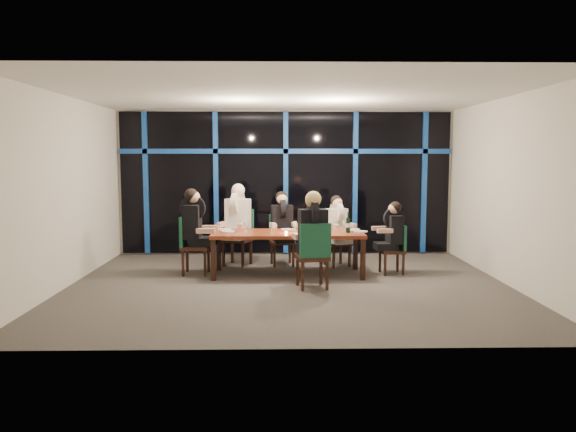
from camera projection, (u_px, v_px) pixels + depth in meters
The scene contains 29 objects.
room at pixel (289, 158), 8.75m from camera, with size 7.04×7.00×3.02m.
window_wall at pixel (286, 181), 11.72m from camera, with size 6.86×0.43×2.94m.
dining_table at pixel (288, 236), 9.69m from camera, with size 2.60×1.00×0.75m.
chair_far_left at pixel (239, 234), 10.64m from camera, with size 0.63×0.63×1.05m.
chair_far_mid at pixel (281, 237), 10.65m from camera, with size 0.51×0.51×0.95m.
chair_far_right at pixel (335, 239), 10.58m from camera, with size 0.55×0.55×0.90m.
chair_end_left at pixel (190, 242), 9.76m from camera, with size 0.49×0.49×1.02m.
chair_end_right at pixel (396, 246), 9.80m from camera, with size 0.44×0.44×0.87m.
chair_near_mid at pixel (313, 252), 8.65m from camera, with size 0.55×0.55×1.04m.
diner_far_left at pixel (237, 213), 10.51m from camera, with size 0.64×0.72×1.02m.
diner_far_mid at pixel (282, 217), 10.53m from camera, with size 0.51×0.63×0.93m.
diner_far_right at pixel (337, 220), 10.47m from camera, with size 0.56×0.62×0.88m.
diner_end_left at pixel (195, 219), 9.71m from camera, with size 0.64×0.52×1.00m.
diner_end_right at pixel (392, 227), 9.76m from camera, with size 0.56×0.45×0.84m.
diner_near_mid at pixel (312, 225), 8.69m from camera, with size 0.56×0.68×1.01m.
plate_far_left at pixel (224, 229), 10.01m from camera, with size 0.24×0.24×0.01m, color white.
plate_far_mid at pixel (288, 229), 10.00m from camera, with size 0.24×0.24×0.01m, color white.
plate_far_right at pixel (353, 229), 9.97m from camera, with size 0.24×0.24×0.01m, color white.
plate_end_left at pixel (228, 231), 9.73m from camera, with size 0.24×0.24×0.01m, color white.
plate_end_right at pixel (361, 231), 9.70m from camera, with size 0.24×0.24×0.01m, color white.
plate_near_mid at pixel (304, 235), 9.27m from camera, with size 0.24×0.24×0.01m, color white.
wine_bottle at pixel (348, 225), 9.60m from camera, with size 0.08×0.08×0.35m.
water_pitcher at pixel (329, 228), 9.51m from camera, with size 0.12×0.11×0.20m.
tea_light at pixel (286, 232), 9.56m from camera, with size 0.04×0.04×0.03m, color #FFAB4C.
wine_glass_a at pixel (271, 226), 9.47m from camera, with size 0.07×0.07×0.18m.
wine_glass_b at pixel (295, 224), 9.84m from camera, with size 0.06×0.06×0.17m.
wine_glass_c at pixel (311, 225), 9.59m from camera, with size 0.07×0.07×0.18m.
wine_glass_d at pixel (245, 224), 9.75m from camera, with size 0.07×0.07×0.18m.
wine_glass_e at pixel (345, 223), 9.79m from camera, with size 0.07×0.07×0.19m.
Camera 1 is at (-0.19, -8.80, 2.04)m, focal length 35.00 mm.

